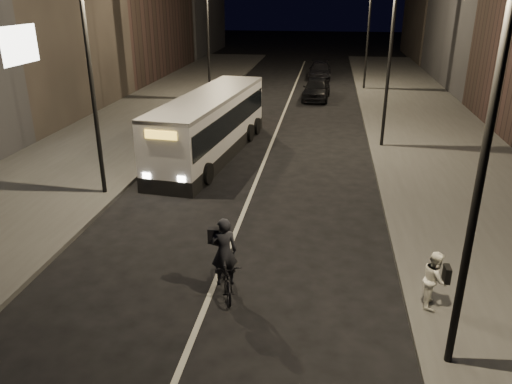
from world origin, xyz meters
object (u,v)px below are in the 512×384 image
(streetlight_left_far, at_px, (211,23))
(cyclist_on_bicycle, at_px, (226,268))
(streetlight_right_near, at_px, (475,119))
(car_near, at_px, (316,89))
(streetlight_left_near, at_px, (95,54))
(car_mid, at_px, (238,90))
(pedestrian_woman, at_px, (435,279))
(streetlight_right_mid, at_px, (386,38))
(streetlight_right_far, at_px, (366,20))
(car_far, at_px, (320,71))
(city_bus, at_px, (211,122))

(streetlight_left_far, relative_size, cyclist_on_bicycle, 3.64)
(streetlight_right_near, height_order, car_near, streetlight_right_near)
(streetlight_left_near, bearing_deg, car_mid, 84.59)
(pedestrian_woman, relative_size, car_mid, 0.31)
(streetlight_left_near, bearing_deg, streetlight_right_mid, 36.88)
(streetlight_left_far, distance_m, pedestrian_woman, 26.72)
(cyclist_on_bicycle, distance_m, pedestrian_woman, 5.20)
(cyclist_on_bicycle, bearing_deg, pedestrian_woman, -18.37)
(streetlight_right_far, relative_size, car_near, 1.77)
(streetlight_right_near, height_order, streetlight_right_far, same)
(cyclist_on_bicycle, xyz_separation_m, car_mid, (-4.00, 24.22, 0.04))
(pedestrian_woman, height_order, car_far, pedestrian_woman)
(streetlight_right_near, bearing_deg, streetlight_right_far, 90.00)
(streetlight_right_mid, relative_size, streetlight_left_far, 1.00)
(streetlight_right_mid, xyz_separation_m, car_mid, (-8.93, 10.28, -4.57))
(streetlight_right_near, distance_m, city_bus, 16.31)
(car_far, bearing_deg, streetlight_left_near, -104.04)
(streetlight_right_mid, bearing_deg, car_near, 106.12)
(streetlight_left_near, height_order, pedestrian_woman, streetlight_left_near)
(streetlight_right_mid, relative_size, car_near, 1.77)
(streetlight_left_far, bearing_deg, cyclist_on_bicycle, -76.53)
(streetlight_left_near, relative_size, pedestrian_woman, 5.50)
(streetlight_right_near, bearing_deg, car_mid, 108.77)
(streetlight_left_far, relative_size, city_bus, 0.73)
(streetlight_right_far, relative_size, streetlight_left_far, 1.00)
(streetlight_right_far, distance_m, car_near, 7.11)
(cyclist_on_bicycle, bearing_deg, car_far, 69.53)
(streetlight_right_far, bearing_deg, streetlight_left_near, -113.96)
(streetlight_right_far, relative_size, city_bus, 0.73)
(streetlight_right_mid, distance_m, streetlight_left_far, 14.62)
(streetlight_right_near, distance_m, cyclist_on_bicycle, 7.07)
(streetlight_left_near, distance_m, cyclist_on_bicycle, 9.45)
(car_mid, height_order, car_far, car_mid)
(streetlight_left_far, distance_m, cyclist_on_bicycle, 25.04)
(city_bus, distance_m, car_near, 14.81)
(streetlight_right_mid, distance_m, streetlight_left_near, 13.33)
(streetlight_right_near, height_order, streetlight_left_far, same)
(car_near, xyz_separation_m, car_mid, (-5.53, -1.48, 0.01))
(streetlight_right_far, distance_m, streetlight_left_far, 12.24)
(car_near, height_order, car_mid, car_mid)
(car_near, bearing_deg, city_bus, -105.18)
(streetlight_right_near, height_order, car_far, streetlight_right_near)
(pedestrian_woman, bearing_deg, streetlight_right_mid, 7.21)
(streetlight_right_mid, bearing_deg, pedestrian_woman, -88.90)
(streetlight_left_far, xyz_separation_m, cyclist_on_bicycle, (5.73, -23.93, -4.62))
(car_near, bearing_deg, streetlight_right_mid, -70.96)
(pedestrian_woman, bearing_deg, car_near, 14.23)
(streetlight_right_far, bearing_deg, city_bus, -113.60)
(streetlight_left_near, height_order, city_bus, streetlight_left_near)
(streetlight_right_far, xyz_separation_m, car_far, (-3.38, 5.22, -4.66))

